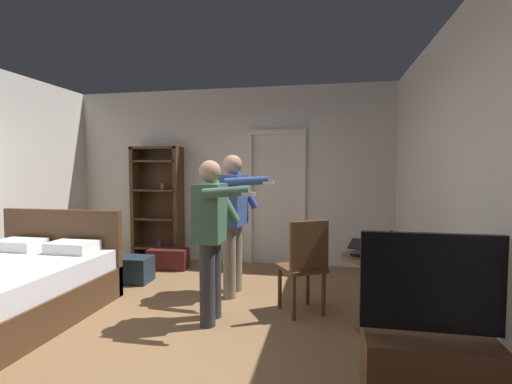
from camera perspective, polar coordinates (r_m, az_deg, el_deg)
The scene contains 15 objects.
ground_plane at distance 3.73m, azimuth -15.87°, elevation -20.37°, with size 5.92×5.92×0.00m, color olive.
wall_back at distance 6.00m, azimuth -4.21°, elevation 2.53°, with size 5.42×0.12×2.81m, color silver.
wall_right at distance 3.24m, azimuth 30.57°, elevation 1.25°, with size 0.12×5.63×2.81m, color silver.
doorway_frame at distance 5.78m, azimuth 3.13°, elevation 0.70°, with size 0.93×0.08×2.13m.
bed at distance 4.51m, azimuth -35.11°, elevation -12.57°, with size 1.56×2.00×1.02m.
bookshelf at distance 6.21m, azimuth -15.01°, elevation -1.24°, with size 0.80×0.32×1.87m.
tv_flatscreen at distance 2.71m, azimuth 27.51°, elevation -22.46°, with size 1.03×0.40×1.12m.
side_table at distance 3.69m, azimuth 17.80°, elevation -12.99°, with size 0.58×0.58×0.70m.
laptop at distance 3.57m, azimuth 17.27°, elevation -8.78°, with size 0.41×0.41×0.16m.
bottle_on_table at distance 3.55m, azimuth 20.33°, elevation -8.00°, with size 0.06×0.06×0.26m.
wooden_chair at distance 3.87m, azimuth 7.60°, elevation -10.87°, with size 0.58×0.58×0.99m.
person_blue_shirt at distance 3.62m, azimuth -6.97°, elevation -5.98°, with size 0.63×0.53×1.59m.
person_striped_shirt at distance 4.38m, azimuth -3.52°, elevation -3.33°, with size 0.69×0.64×1.68m.
suitcase_dark at distance 5.26m, azimuth -18.61°, elevation -11.36°, with size 0.47×0.35×0.34m, color #1E2D38.
suitcase_small at distance 5.79m, azimuth -13.54°, elevation -10.10°, with size 0.59×0.30×0.30m, color #4C1919.
Camera 1 is at (1.56, -3.04, 1.50)m, focal length 25.64 mm.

